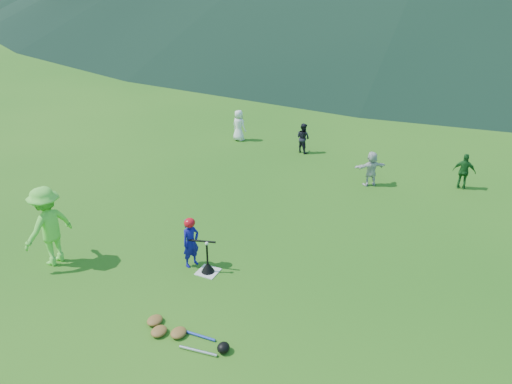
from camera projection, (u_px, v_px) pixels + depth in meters
ground at (208, 272)px, 11.04m from camera, size 120.00×120.00×0.00m
home_plate at (208, 272)px, 11.04m from camera, size 0.45×0.45×0.02m
baseball at (207, 243)px, 10.73m from camera, size 0.08×0.08×0.08m
batter_child at (191, 243)px, 11.06m from camera, size 0.42×0.50×1.16m
adult_coach at (48, 226)px, 11.02m from camera, size 0.83×1.28×1.87m
fielder_a at (239, 125)px, 18.79m from camera, size 0.64×0.49×1.17m
fielder_b at (303, 138)px, 17.64m from camera, size 0.63×0.57×1.07m
fielder_c at (464, 171)px, 14.83m from camera, size 0.65×0.28×1.10m
fielder_d at (371, 169)px, 15.06m from camera, size 0.99×0.87×1.08m
batting_tee at (208, 267)px, 10.99m from camera, size 0.30×0.30×0.68m
batter_gear at (191, 224)px, 10.85m from camera, size 0.73×0.26×0.52m
equipment_pile at (178, 333)px, 9.15m from camera, size 1.80×0.56×0.19m
outfield_fence at (416, 50)px, 33.68m from camera, size 70.07×0.08×1.33m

